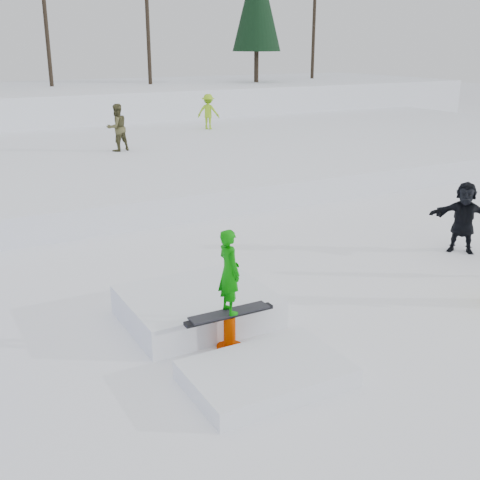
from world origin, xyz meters
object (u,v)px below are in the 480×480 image
walker_olive (117,128)px  jib_rail_feature (214,319)px  spectator_dark (464,217)px  walker_ygreen (208,112)px

walker_olive → jib_rail_feature: walker_olive is taller
walker_olive → spectator_dark: bearing=92.9°
walker_ygreen → spectator_dark: size_ratio=0.98×
walker_ygreen → spectator_dark: bearing=125.1°
spectator_dark → jib_rail_feature: bearing=-122.4°
jib_rail_feature → spectator_dark: bearing=8.5°
spectator_dark → jib_rail_feature: (-7.34, -1.10, -0.57)m
jib_rail_feature → walker_ygreen: bearing=64.4°
walker_olive → spectator_dark: (4.29, -13.68, -0.85)m
walker_olive → walker_ygreen: walker_olive is taller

